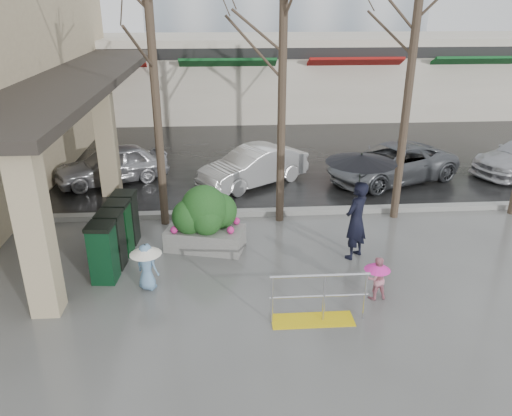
{
  "coord_description": "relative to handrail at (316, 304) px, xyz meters",
  "views": [
    {
      "loc": [
        -0.36,
        -9.19,
        5.78
      ],
      "look_at": [
        0.38,
        1.43,
        1.3
      ],
      "focal_mm": 35.0,
      "sensor_mm": 36.0,
      "label": 1
    }
  ],
  "objects": [
    {
      "name": "child_pink",
      "position": [
        1.37,
        0.7,
        0.17
      ],
      "size": [
        0.54,
        0.54,
        0.94
      ],
      "rotation": [
        0.0,
        0.0,
        3.27
      ],
      "color": "#CD7D8E",
      "rests_on": "ground"
    },
    {
      "name": "storefront_row",
      "position": [
        0.64,
        19.17,
        1.64
      ],
      "size": [
        34.0,
        6.74,
        4.0
      ],
      "color": "beige",
      "rests_on": "ground"
    },
    {
      "name": "tree_west",
      "position": [
        -3.36,
        4.8,
        4.71
      ],
      "size": [
        3.2,
        3.2,
        6.8
      ],
      "color": "#382B21",
      "rests_on": "ground"
    },
    {
      "name": "planter",
      "position": [
        -2.2,
        3.25,
        0.41
      ],
      "size": [
        2.07,
        1.39,
        1.65
      ],
      "rotation": [
        0.0,
        0.0,
        -0.25
      ],
      "color": "slate",
      "rests_on": "ground"
    },
    {
      "name": "pillar_back",
      "position": [
        -5.26,
        7.2,
        1.37
      ],
      "size": [
        0.55,
        0.55,
        3.5
      ],
      "primitive_type": "cube",
      "color": "tan",
      "rests_on": "ground"
    },
    {
      "name": "tree_mideast",
      "position": [
        3.14,
        4.8,
        4.48
      ],
      "size": [
        3.2,
        3.2,
        6.5
      ],
      "color": "#382B21",
      "rests_on": "ground"
    },
    {
      "name": "car_c",
      "position": [
        3.99,
        7.81,
        0.25
      ],
      "size": [
        4.99,
        3.61,
        1.26
      ],
      "primitive_type": "imported",
      "rotation": [
        0.0,
        0.0,
        -1.19
      ],
      "color": "#5A5E62",
      "rests_on": "ground"
    },
    {
      "name": "news_boxes",
      "position": [
        -4.28,
        2.76,
        0.31
      ],
      "size": [
        0.78,
        2.48,
        1.36
      ],
      "rotation": [
        0.0,
        0.0,
        -0.09
      ],
      "color": "#0C371D",
      "rests_on": "ground"
    },
    {
      "name": "ground",
      "position": [
        -1.36,
        1.2,
        -0.38
      ],
      "size": [
        120.0,
        120.0,
        0.0
      ],
      "primitive_type": "plane",
      "color": "#51514F",
      "rests_on": "ground"
    },
    {
      "name": "street_asphalt",
      "position": [
        -1.36,
        23.2,
        -0.37
      ],
      "size": [
        120.0,
        36.0,
        0.01
      ],
      "primitive_type": "cube",
      "color": "black",
      "rests_on": "ground"
    },
    {
      "name": "car_b",
      "position": [
        -0.7,
        7.78,
        0.25
      ],
      "size": [
        3.9,
        3.28,
        1.26
      ],
      "primitive_type": "imported",
      "rotation": [
        0.0,
        0.0,
        -0.96
      ],
      "color": "silver",
      "rests_on": "ground"
    },
    {
      "name": "handrail",
      "position": [
        0.0,
        0.0,
        0.0
      ],
      "size": [
        1.9,
        0.5,
        1.03
      ],
      "color": "yellow",
      "rests_on": "ground"
    },
    {
      "name": "curb",
      "position": [
        -1.36,
        5.2,
        -0.3
      ],
      "size": [
        120.0,
        0.3,
        0.15
      ],
      "primitive_type": "cube",
      "color": "gray",
      "rests_on": "ground"
    },
    {
      "name": "canopy_slab",
      "position": [
        -6.16,
        9.2,
        3.25
      ],
      "size": [
        2.8,
        18.0,
        0.25
      ],
      "primitive_type": "cube",
      "color": "#2D2823",
      "rests_on": "pillar_front"
    },
    {
      "name": "child_blue",
      "position": [
        -3.39,
        1.42,
        0.28
      ],
      "size": [
        0.68,
        0.68,
        1.06
      ],
      "rotation": [
        0.0,
        0.0,
        2.64
      ],
      "color": "#6690B6",
      "rests_on": "ground"
    },
    {
      "name": "car_a",
      "position": [
        -5.45,
        8.34,
        0.25
      ],
      "size": [
        3.98,
        2.83,
        1.26
      ],
      "primitive_type": "imported",
      "rotation": [
        0.0,
        0.0,
        -1.16
      ],
      "color": "#A6A6AB",
      "rests_on": "ground"
    },
    {
      "name": "tree_midwest",
      "position": [
        -0.16,
        4.8,
        4.86
      ],
      "size": [
        3.2,
        3.2,
        7.0
      ],
      "color": "#382B21",
      "rests_on": "ground"
    },
    {
      "name": "pillar_front",
      "position": [
        -5.26,
        0.7,
        1.37
      ],
      "size": [
        0.55,
        0.55,
        3.5
      ],
      "primitive_type": "cube",
      "color": "tan",
      "rests_on": "ground"
    },
    {
      "name": "woman",
      "position": [
        1.37,
        2.51,
        1.24
      ],
      "size": [
        1.61,
        1.61,
        2.61
      ],
      "rotation": [
        0.0,
        0.0,
        3.9
      ],
      "color": "black",
      "rests_on": "ground"
    }
  ]
}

